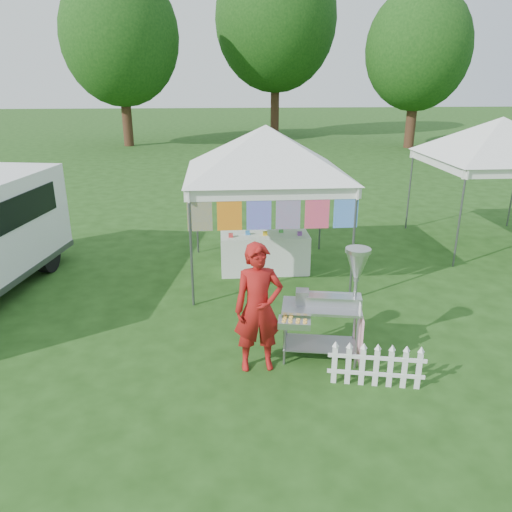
{
  "coord_description": "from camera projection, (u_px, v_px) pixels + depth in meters",
  "views": [
    {
      "loc": [
        -0.95,
        -6.08,
        3.87
      ],
      "look_at": [
        -0.34,
        1.53,
        1.1
      ],
      "focal_mm": 35.0,
      "sensor_mm": 36.0,
      "label": 1
    }
  ],
  "objects": [
    {
      "name": "ground",
      "position": [
        289.0,
        365.0,
        7.08
      ],
      "size": [
        120.0,
        120.0,
        0.0
      ],
      "primitive_type": "plane",
      "color": "#1D4012",
      "rests_on": "ground"
    },
    {
      "name": "canopy_main",
      "position": [
        266.0,
        125.0,
        9.34
      ],
      "size": [
        4.24,
        4.24,
        3.45
      ],
      "color": "#59595E",
      "rests_on": "ground"
    },
    {
      "name": "canopy_right",
      "position": [
        504.0,
        117.0,
        11.16
      ],
      "size": [
        4.24,
        4.24,
        3.45
      ],
      "color": "#59595E",
      "rests_on": "ground"
    },
    {
      "name": "tree_left",
      "position": [
        120.0,
        37.0,
        27.14
      ],
      "size": [
        6.4,
        6.4,
        9.53
      ],
      "color": "#3C2216",
      "rests_on": "ground"
    },
    {
      "name": "tree_mid",
      "position": [
        276.0,
        20.0,
        31.12
      ],
      "size": [
        7.6,
        7.6,
        11.52
      ],
      "color": "#3C2216",
      "rests_on": "ground"
    },
    {
      "name": "tree_right",
      "position": [
        418.0,
        49.0,
        26.68
      ],
      "size": [
        5.6,
        5.6,
        8.42
      ],
      "color": "#3C2216",
      "rests_on": "ground"
    },
    {
      "name": "donut_cart",
      "position": [
        335.0,
        296.0,
        6.89
      ],
      "size": [
        1.32,
        0.82,
        1.68
      ],
      "rotation": [
        0.0,
        0.0,
        -0.19
      ],
      "color": "gray",
      "rests_on": "ground"
    },
    {
      "name": "vendor",
      "position": [
        258.0,
        308.0,
        6.72
      ],
      "size": [
        0.7,
        0.48,
        1.83
      ],
      "primitive_type": "imported",
      "rotation": [
        0.0,
        0.0,
        0.07
      ],
      "color": "maroon",
      "rests_on": "ground"
    },
    {
      "name": "picket_fence",
      "position": [
        376.0,
        367.0,
        6.5
      ],
      "size": [
        1.24,
        0.28,
        0.56
      ],
      "rotation": [
        0.0,
        0.0,
        -0.21
      ],
      "color": "white",
      "rests_on": "ground"
    },
    {
      "name": "display_table",
      "position": [
        265.0,
        253.0,
        10.32
      ],
      "size": [
        1.8,
        0.7,
        0.81
      ],
      "primitive_type": "cube",
      "color": "white",
      "rests_on": "ground"
    }
  ]
}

